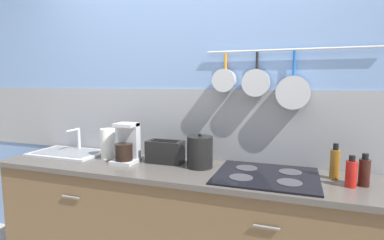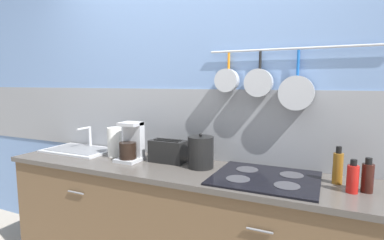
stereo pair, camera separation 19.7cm
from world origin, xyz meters
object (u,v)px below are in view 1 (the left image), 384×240
at_px(toaster, 165,152).
at_px(bottle_olive_oil, 364,172).
at_px(bottle_sesame_oil, 335,163).
at_px(paper_towel_roll, 108,144).
at_px(bottle_vinegar, 351,173).
at_px(coffee_maker, 127,146).
at_px(kettle, 200,152).

bearing_deg(toaster, bottle_olive_oil, -3.87).
height_order(toaster, bottle_sesame_oil, bottle_sesame_oil).
relative_size(paper_towel_roll, bottle_sesame_oil, 1.05).
height_order(paper_towel_roll, bottle_vinegar, paper_towel_roll).
distance_m(toaster, bottle_olive_oil, 1.27).
height_order(coffee_maker, bottle_olive_oil, coffee_maker).
distance_m(paper_towel_roll, toaster, 0.47).
distance_m(kettle, bottle_vinegar, 0.92).
bearing_deg(kettle, toaster, 173.29).
bearing_deg(kettle, bottle_olive_oil, -3.08).
height_order(coffee_maker, bottle_vinegar, coffee_maker).
xyz_separation_m(paper_towel_roll, coffee_maker, (0.20, -0.05, 0.00)).
bearing_deg(bottle_olive_oil, coffee_maker, 179.63).
xyz_separation_m(paper_towel_roll, toaster, (0.47, 0.03, -0.03)).
bearing_deg(bottle_vinegar, toaster, 173.92).
xyz_separation_m(coffee_maker, bottle_sesame_oil, (1.40, 0.08, -0.02)).
bearing_deg(bottle_olive_oil, toaster, 176.13).
xyz_separation_m(coffee_maker, kettle, (0.55, 0.04, -0.01)).
bearing_deg(bottle_sesame_oil, kettle, -177.76).
xyz_separation_m(paper_towel_roll, bottle_vinegar, (1.66, -0.10, -0.04)).
distance_m(bottle_sesame_oil, bottle_olive_oil, 0.17).
bearing_deg(kettle, bottle_sesame_oil, 2.24).
relative_size(paper_towel_roll, bottle_olive_oil, 1.23).
relative_size(kettle, bottle_vinegar, 1.33).
bearing_deg(bottle_sesame_oil, paper_towel_roll, -179.01).
bearing_deg(toaster, kettle, -6.71).
distance_m(coffee_maker, toaster, 0.28).
relative_size(bottle_sesame_oil, bottle_vinegar, 1.21).
bearing_deg(coffee_maker, toaster, 15.59).
bearing_deg(paper_towel_roll, bottle_vinegar, -3.46).
xyz_separation_m(kettle, bottle_sesame_oil, (0.85, 0.03, -0.01)).
bearing_deg(bottle_sesame_oil, coffee_maker, -176.87).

